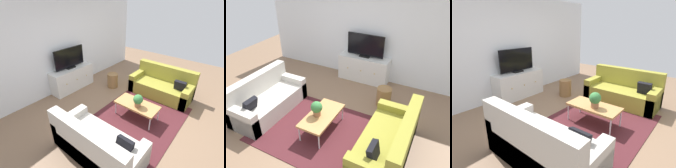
{
  "view_description": "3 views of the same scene",
  "coord_description": "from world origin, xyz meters",
  "views": [
    {
      "loc": [
        -2.88,
        -1.68,
        2.74
      ],
      "look_at": [
        0.0,
        0.67,
        0.7
      ],
      "focal_mm": 26.61,
      "sensor_mm": 36.0,
      "label": 1
    },
    {
      "loc": [
        1.91,
        -2.96,
        3.13
      ],
      "look_at": [
        0.0,
        0.67,
        0.7
      ],
      "focal_mm": 35.06,
      "sensor_mm": 36.0,
      "label": 2
    },
    {
      "loc": [
        -2.85,
        -1.73,
        1.9
      ],
      "look_at": [
        0.0,
        0.67,
        0.7
      ],
      "focal_mm": 28.83,
      "sensor_mm": 36.0,
      "label": 3
    }
  ],
  "objects": [
    {
      "name": "ground_plane",
      "position": [
        0.0,
        0.0,
        0.0
      ],
      "size": [
        10.0,
        10.0,
        0.0
      ],
      "primitive_type": "plane",
      "color": "#84664C"
    },
    {
      "name": "wall_back",
      "position": [
        0.0,
        2.55,
        1.35
      ],
      "size": [
        6.4,
        0.12,
        2.7
      ],
      "primitive_type": "cube",
      "color": "white",
      "rests_on": "ground_plane"
    },
    {
      "name": "area_rug",
      "position": [
        0.0,
        -0.15,
        0.01
      ],
      "size": [
        2.5,
        1.9,
        0.01
      ],
      "primitive_type": "cube",
      "color": "#4C1E23",
      "rests_on": "ground_plane"
    },
    {
      "name": "couch_left_side",
      "position": [
        -1.44,
        -0.1,
        0.28
      ],
      "size": [
        0.81,
        1.75,
        0.86
      ],
      "color": "beige",
      "rests_on": "ground_plane"
    },
    {
      "name": "couch_right_side",
      "position": [
        1.44,
        -0.1,
        0.28
      ],
      "size": [
        0.81,
        1.75,
        0.86
      ],
      "color": "olive",
      "rests_on": "ground_plane"
    },
    {
      "name": "coffee_table",
      "position": [
        0.03,
        -0.08,
        0.36
      ],
      "size": [
        0.52,
        1.03,
        0.4
      ],
      "color": "#B7844C",
      "rests_on": "ground_plane"
    },
    {
      "name": "potted_plant",
      "position": [
        -0.04,
        -0.14,
        0.57
      ],
      "size": [
        0.23,
        0.23,
        0.31
      ],
      "color": "#936042",
      "rests_on": "coffee_table"
    },
    {
      "name": "tv_console",
      "position": [
        -0.02,
        2.27,
        0.35
      ],
      "size": [
        1.39,
        0.47,
        0.71
      ],
      "color": "silver",
      "rests_on": "ground_plane"
    },
    {
      "name": "flat_screen_tv",
      "position": [
        -0.02,
        2.29,
        1.03
      ],
      "size": [
        1.02,
        0.16,
        0.63
      ],
      "color": "black",
      "rests_on": "tv_console"
    },
    {
      "name": "wicker_basket",
      "position": [
        0.87,
        1.35,
        0.23
      ],
      "size": [
        0.34,
        0.34,
        0.46
      ],
      "primitive_type": "cylinder",
      "color": "olive",
      "rests_on": "ground_plane"
    }
  ]
}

